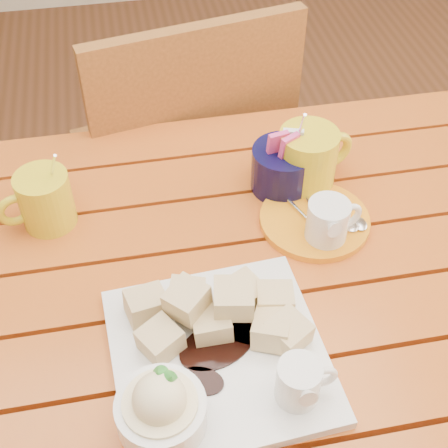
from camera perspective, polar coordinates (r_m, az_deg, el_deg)
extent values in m
cube|color=#AF3F16|center=(0.83, 0.47, -17.51)|extent=(1.20, 0.11, 0.03)
cube|color=#AF3F16|center=(0.89, -0.99, -11.04)|extent=(1.20, 0.11, 0.03)
cube|color=#AF3F16|center=(0.95, -2.20, -5.40)|extent=(1.20, 0.11, 0.03)
cube|color=#AF3F16|center=(1.03, -3.22, -0.54)|extent=(1.20, 0.11, 0.03)
cube|color=#AF3F16|center=(1.11, -4.10, 3.62)|extent=(1.20, 0.11, 0.03)
cube|color=#AF3F16|center=(1.20, -4.86, 7.20)|extent=(1.20, 0.11, 0.03)
cube|color=#AF3F16|center=(1.25, -4.81, 5.69)|extent=(1.12, 0.04, 0.08)
cylinder|color=#AF3F16|center=(1.59, 15.98, -1.24)|extent=(0.06, 0.06, 0.72)
cube|color=white|center=(0.85, -0.50, -11.89)|extent=(0.30, 0.30, 0.02)
cube|color=gold|center=(0.87, -3.46, -6.73)|extent=(0.06, 0.06, 0.04)
cube|color=gold|center=(0.87, 4.65, -7.00)|extent=(0.06, 0.06, 0.04)
cube|color=gold|center=(0.84, -1.14, -9.16)|extent=(0.05, 0.05, 0.04)
cube|color=gold|center=(0.84, 4.41, -9.55)|extent=(0.07, 0.07, 0.04)
cube|color=gold|center=(0.83, -3.40, -6.95)|extent=(0.07, 0.07, 0.04)
cube|color=gold|center=(0.87, -7.10, -7.41)|extent=(0.06, 0.06, 0.04)
cube|color=gold|center=(0.88, 1.65, -6.42)|extent=(0.07, 0.07, 0.04)
cube|color=gold|center=(0.83, -5.85, -10.51)|extent=(0.07, 0.07, 0.04)
cube|color=gold|center=(0.84, 5.90, -9.80)|extent=(0.07, 0.07, 0.04)
cube|color=gold|center=(0.83, 0.88, -6.82)|extent=(0.06, 0.06, 0.04)
cylinder|color=white|center=(0.78, -5.74, -16.79)|extent=(0.11, 0.11, 0.04)
cylinder|color=beige|center=(0.77, -5.81, -16.37)|extent=(0.09, 0.09, 0.03)
sphere|color=beige|center=(0.75, -5.93, -15.62)|extent=(0.06, 0.06, 0.06)
cone|color=#2D872C|center=(0.73, -4.97, -13.89)|extent=(0.04, 0.04, 0.03)
cone|color=#2D872C|center=(0.74, -5.93, -13.43)|extent=(0.03, 0.03, 0.03)
cylinder|color=white|center=(0.79, 6.80, -14.14)|extent=(0.06, 0.06, 0.06)
cylinder|color=black|center=(0.77, 6.97, -13.16)|extent=(0.04, 0.04, 0.01)
cone|color=white|center=(0.76, 7.53, -15.06)|extent=(0.02, 0.02, 0.03)
torus|color=white|center=(0.80, 9.08, -13.62)|extent=(0.04, 0.01, 0.04)
cylinder|color=gold|center=(1.03, -15.99, 2.15)|extent=(0.09, 0.09, 0.09)
cylinder|color=black|center=(1.00, -16.44, 3.80)|extent=(0.07, 0.07, 0.01)
torus|color=gold|center=(1.02, -18.57, 1.20)|extent=(0.06, 0.03, 0.06)
cylinder|color=silver|center=(1.01, -15.56, 3.99)|extent=(0.04, 0.05, 0.12)
cylinder|color=gold|center=(1.06, 7.59, 5.81)|extent=(0.10, 0.10, 0.11)
cylinder|color=black|center=(1.03, 7.84, 7.79)|extent=(0.08, 0.08, 0.01)
torus|color=gold|center=(1.09, 10.10, 6.70)|extent=(0.07, 0.04, 0.07)
cylinder|color=silver|center=(1.04, 6.74, 7.73)|extent=(0.01, 0.07, 0.14)
cylinder|color=white|center=(0.98, 9.41, 0.06)|extent=(0.07, 0.07, 0.08)
cylinder|color=white|center=(0.95, 9.65, 1.54)|extent=(0.05, 0.05, 0.01)
cone|color=white|center=(0.94, 10.20, -0.18)|extent=(0.03, 0.03, 0.03)
torus|color=white|center=(0.99, 11.55, 0.44)|extent=(0.05, 0.02, 0.05)
cylinder|color=black|center=(1.06, 5.42, 5.06)|extent=(0.11, 0.11, 0.08)
cube|color=#E73E8B|center=(1.03, 4.89, 7.22)|extent=(0.04, 0.02, 0.05)
cube|color=white|center=(1.04, 6.29, 7.53)|extent=(0.04, 0.03, 0.05)
cube|color=#E73E8B|center=(1.02, 5.91, 6.93)|extent=(0.04, 0.03, 0.05)
cylinder|color=orange|center=(1.02, 8.28, 0.36)|extent=(0.18, 0.18, 0.01)
cylinder|color=silver|center=(1.02, 7.11, 1.00)|extent=(0.05, 0.12, 0.01)
cylinder|color=silver|center=(1.02, 8.18, 1.14)|extent=(0.01, 0.13, 0.01)
ellipsoid|color=silver|center=(1.01, 11.49, -0.08)|extent=(0.02, 0.03, 0.01)
ellipsoid|color=silver|center=(1.02, 12.28, 0.03)|extent=(0.02, 0.03, 0.01)
cube|color=brown|center=(1.59, -4.55, 5.50)|extent=(0.51, 0.51, 0.03)
cylinder|color=brown|center=(1.93, -0.67, 4.83)|extent=(0.04, 0.04, 0.44)
cylinder|color=brown|center=(1.86, -11.49, 1.91)|extent=(0.04, 0.04, 0.44)
cylinder|color=brown|center=(1.68, 4.04, -2.92)|extent=(0.04, 0.04, 0.44)
cylinder|color=brown|center=(1.61, -8.29, -6.65)|extent=(0.04, 0.04, 0.44)
cube|color=brown|center=(1.29, -2.32, 8.62)|extent=(0.44, 0.12, 0.46)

